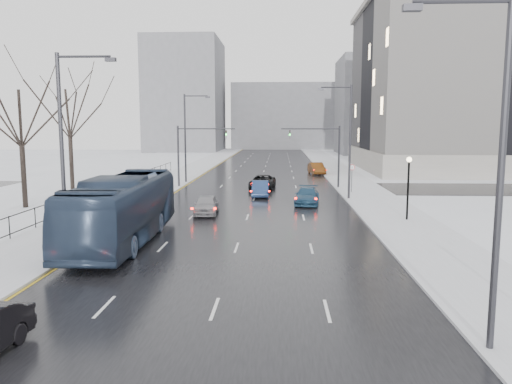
# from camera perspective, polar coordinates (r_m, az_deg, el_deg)

# --- Properties ---
(road) EXTENTS (16.00, 150.00, 0.04)m
(road) POSITION_cam_1_polar(r_m,az_deg,el_deg) (64.38, 0.70, 1.80)
(road) COLOR black
(road) RESTS_ON ground
(cross_road) EXTENTS (130.00, 10.00, 0.04)m
(cross_road) POSITION_cam_1_polar(r_m,az_deg,el_deg) (52.47, 0.23, 0.48)
(cross_road) COLOR black
(cross_road) RESTS_ON ground
(sidewalk_left) EXTENTS (5.00, 150.00, 0.16)m
(sidewalk_left) POSITION_cam_1_polar(r_m,az_deg,el_deg) (65.59, -8.51, 1.88)
(sidewalk_left) COLOR silver
(sidewalk_left) RESTS_ON ground
(sidewalk_right) EXTENTS (5.00, 150.00, 0.16)m
(sidewalk_right) POSITION_cam_1_polar(r_m,az_deg,el_deg) (64.85, 10.01, 1.78)
(sidewalk_right) COLOR silver
(sidewalk_right) RESTS_ON ground
(park_strip) EXTENTS (14.00, 150.00, 0.12)m
(park_strip) POSITION_cam_1_polar(r_m,az_deg,el_deg) (68.09, -16.38, 1.85)
(park_strip) COLOR white
(park_strip) RESTS_ON ground
(tree_park_d) EXTENTS (8.75, 8.75, 12.50)m
(tree_park_d) POSITION_cam_1_polar(r_m,az_deg,el_deg) (43.49, -24.82, -1.74)
(tree_park_d) COLOR black
(tree_park_d) RESTS_ON ground
(tree_park_e) EXTENTS (9.45, 9.45, 13.50)m
(tree_park_e) POSITION_cam_1_polar(r_m,az_deg,el_deg) (52.61, -20.20, 0.01)
(tree_park_e) COLOR black
(tree_park_e) RESTS_ON ground
(iron_fence) EXTENTS (0.06, 70.00, 1.30)m
(iron_fence) POSITION_cam_1_polar(r_m,az_deg,el_deg) (37.71, -21.22, -1.49)
(iron_fence) COLOR black
(iron_fence) RESTS_ON sidewalk_left
(streetlight_r_near) EXTENTS (2.95, 0.25, 10.00)m
(streetlight_r_near) POSITION_cam_1_polar(r_m,az_deg,el_deg) (15.21, 25.48, 3.41)
(streetlight_r_near) COLOR #2D2D33
(streetlight_r_near) RESTS_ON ground
(streetlight_r_mid) EXTENTS (2.95, 0.25, 10.00)m
(streetlight_r_mid) POSITION_cam_1_polar(r_m,az_deg,el_deg) (44.41, 10.41, 6.30)
(streetlight_r_mid) COLOR #2D2D33
(streetlight_r_mid) RESTS_ON ground
(streetlight_l_near) EXTENTS (2.95, 0.25, 10.00)m
(streetlight_l_near) POSITION_cam_1_polar(r_m,az_deg,el_deg) (26.21, -20.87, 5.11)
(streetlight_l_near) COLOR #2D2D33
(streetlight_l_near) RESTS_ON ground
(streetlight_l_far) EXTENTS (2.95, 0.25, 10.00)m
(streetlight_l_far) POSITION_cam_1_polar(r_m,az_deg,el_deg) (56.99, -7.88, 6.62)
(streetlight_l_far) COLOR #2D2D33
(streetlight_l_far) RESTS_ON ground
(lamppost_r_mid) EXTENTS (0.36, 0.36, 4.28)m
(lamppost_r_mid) POSITION_cam_1_polar(r_m,az_deg,el_deg) (35.29, 17.02, 1.44)
(lamppost_r_mid) COLOR black
(lamppost_r_mid) RESTS_ON sidewalk_right
(mast_signal_right) EXTENTS (6.10, 0.33, 6.50)m
(mast_signal_right) POSITION_cam_1_polar(r_m,az_deg,el_deg) (52.30, 8.30, 4.87)
(mast_signal_right) COLOR #2D2D33
(mast_signal_right) RESTS_ON ground
(mast_signal_left) EXTENTS (6.10, 0.33, 6.50)m
(mast_signal_left) POSITION_cam_1_polar(r_m,az_deg,el_deg) (52.95, -7.75, 4.91)
(mast_signal_left) COLOR #2D2D33
(mast_signal_left) RESTS_ON ground
(no_uturn_sign) EXTENTS (0.60, 0.06, 2.70)m
(no_uturn_sign) POSITION_cam_1_polar(r_m,az_deg,el_deg) (48.69, 10.91, 2.49)
(no_uturn_sign) COLOR #2D2D33
(no_uturn_sign) RESTS_ON sidewalk_right
(civic_building) EXTENTS (41.00, 31.00, 24.80)m
(civic_building) POSITION_cam_1_polar(r_m,az_deg,el_deg) (82.87, 26.43, 10.06)
(civic_building) COLOR gray
(civic_building) RESTS_ON ground
(bldg_far_right) EXTENTS (24.00, 20.00, 22.00)m
(bldg_far_right) POSITION_cam_1_polar(r_m,az_deg,el_deg) (121.83, 15.15, 9.45)
(bldg_far_right) COLOR slate
(bldg_far_right) RESTS_ON ground
(bldg_far_left) EXTENTS (18.00, 22.00, 28.00)m
(bldg_far_left) POSITION_cam_1_polar(r_m,az_deg,el_deg) (131.49, -8.04, 10.80)
(bldg_far_left) COLOR slate
(bldg_far_left) RESTS_ON ground
(bldg_far_center) EXTENTS (30.00, 18.00, 18.00)m
(bldg_far_center) POSITION_cam_1_polar(r_m,az_deg,el_deg) (144.04, 3.47, 8.58)
(bldg_far_center) COLOR slate
(bldg_far_center) RESTS_ON ground
(bus) EXTENTS (3.45, 13.52, 3.75)m
(bus) POSITION_cam_1_polar(r_m,az_deg,el_deg) (28.80, -14.91, -1.88)
(bus) COLOR #293750
(bus) RESTS_ON road
(sedan_center_near) EXTENTS (1.88, 4.24, 1.42)m
(sedan_center_near) POSITION_cam_1_polar(r_m,az_deg,el_deg) (36.89, -5.70, -1.45)
(sedan_center_near) COLOR gray
(sedan_center_near) RESTS_ON road
(sedan_right_near) EXTENTS (1.66, 4.41, 1.44)m
(sedan_right_near) POSITION_cam_1_polar(r_m,az_deg,el_deg) (45.88, 0.49, 0.38)
(sedan_right_near) COLOR navy
(sedan_right_near) RESTS_ON road
(sedan_right_cross) EXTENTS (2.83, 5.32, 1.42)m
(sedan_right_cross) POSITION_cam_1_polar(r_m,az_deg,el_deg) (51.33, 0.73, 1.14)
(sedan_right_cross) COLOR black
(sedan_right_cross) RESTS_ON road
(sedan_right_far) EXTENTS (2.41, 4.91, 1.37)m
(sedan_right_far) POSITION_cam_1_polar(r_m,az_deg,el_deg) (41.63, 5.85, -0.45)
(sedan_right_far) COLOR navy
(sedan_right_far) RESTS_ON road
(sedan_right_distant) EXTENTS (2.27, 4.91, 1.56)m
(sedan_right_distant) POSITION_cam_1_polar(r_m,az_deg,el_deg) (67.33, 6.93, 2.69)
(sedan_right_distant) COLOR #5F3210
(sedan_right_distant) RESTS_ON road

